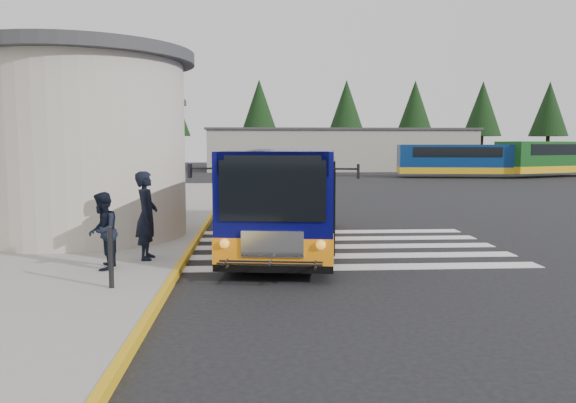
{
  "coord_description": "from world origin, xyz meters",
  "views": [
    {
      "loc": [
        -2.52,
        -14.61,
        2.54
      ],
      "look_at": [
        -1.69,
        -0.5,
        1.12
      ],
      "focal_mm": 35.0,
      "sensor_mm": 36.0,
      "label": 1
    }
  ],
  "objects": [
    {
      "name": "crosswalk",
      "position": [
        -0.5,
        -0.8,
        0.01
      ],
      "size": [
        8.0,
        5.35,
        0.01
      ],
      "color": "silver",
      "rests_on": "ground"
    },
    {
      "name": "curb_strip",
      "position": [
        -4.05,
        4.0,
        0.08
      ],
      "size": [
        0.12,
        34.0,
        0.16
      ],
      "primitive_type": "cube",
      "color": "gold",
      "rests_on": "ground"
    },
    {
      "name": "ground",
      "position": [
        0.0,
        0.0,
        0.0
      ],
      "size": [
        140.0,
        140.0,
        0.0
      ],
      "primitive_type": "plane",
      "color": "black",
      "rests_on": "ground"
    },
    {
      "name": "transit_bus",
      "position": [
        -1.66,
        -0.62,
        1.16
      ],
      "size": [
        3.75,
        8.81,
        2.42
      ],
      "rotation": [
        0.0,
        0.0,
        -0.14
      ],
      "color": "#06064E",
      "rests_on": "ground"
    },
    {
      "name": "far_bus_a",
      "position": [
        13.12,
        28.73,
        1.46
      ],
      "size": [
        8.93,
        3.63,
        2.24
      ],
      "rotation": [
        0.0,
        0.0,
        1.43
      ],
      "color": "navy",
      "rests_on": "ground"
    },
    {
      "name": "sidewalk",
      "position": [
        -9.0,
        4.0,
        0.07
      ],
      "size": [
        10.0,
        34.0,
        0.15
      ],
      "primitive_type": "cube",
      "color": "gray",
      "rests_on": "ground"
    },
    {
      "name": "pedestrian_b",
      "position": [
        -5.45,
        -3.76,
        0.9
      ],
      "size": [
        0.61,
        0.76,
        1.5
      ],
      "primitive_type": "imported",
      "rotation": [
        0.0,
        0.0,
        -1.51
      ],
      "color": "black",
      "rests_on": "sidewalk"
    },
    {
      "name": "pedestrian_a",
      "position": [
        -4.79,
        -2.81,
        1.08
      ],
      "size": [
        0.45,
        0.68,
        1.85
      ],
      "primitive_type": "imported",
      "rotation": [
        0.0,
        0.0,
        1.59
      ],
      "color": "black",
      "rests_on": "sidewalk"
    },
    {
      "name": "bollard",
      "position": [
        -4.94,
        -5.19,
        0.67
      ],
      "size": [
        0.08,
        0.08,
        1.04
      ],
      "primitive_type": "cylinder",
      "color": "black",
      "rests_on": "sidewalk"
    },
    {
      "name": "tree_line",
      "position": [
        6.29,
        50.0,
        6.77
      ],
      "size": [
        58.4,
        4.4,
        10.0
      ],
      "color": "black",
      "rests_on": "ground"
    },
    {
      "name": "station_building",
      "position": [
        -10.84,
        6.91,
        2.57
      ],
      "size": [
        12.7,
        18.7,
        4.8
      ],
      "color": "#B7AC9B",
      "rests_on": "ground"
    },
    {
      "name": "far_bus_b",
      "position": [
        21.2,
        29.48,
        1.59
      ],
      "size": [
        9.77,
        6.22,
        2.45
      ],
      "rotation": [
        0.0,
        0.0,
        1.98
      ],
      "color": "#124315",
      "rests_on": "ground"
    },
    {
      "name": "depot_building",
      "position": [
        6.0,
        42.0,
        2.11
      ],
      "size": [
        26.4,
        8.4,
        4.2
      ],
      "color": "gray",
      "rests_on": "ground"
    }
  ]
}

